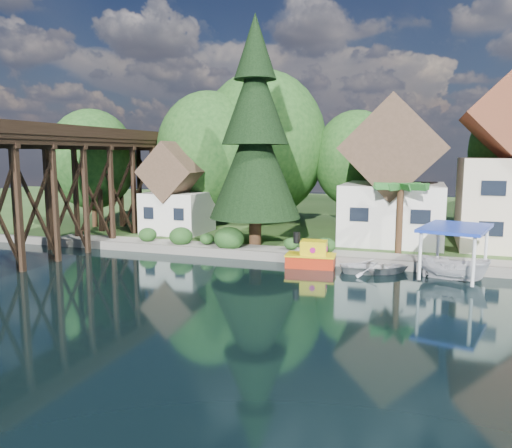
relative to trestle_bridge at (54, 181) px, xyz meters
The scene contains 14 objects.
ground 17.64m from the trestle_bridge, 17.91° to the right, with size 140.00×140.00×0.00m, color black.
bank 33.36m from the trestle_bridge, 60.97° to the left, with size 140.00×52.00×0.50m, color #2E4F1F.
seawall 20.82m from the trestle_bridge, ahead, with size 60.00×0.40×0.62m, color slate.
promenade 22.90m from the trestle_bridge, 10.63° to the left, with size 50.00×2.60×0.06m, color gray.
trestle_bridge is the anchor object (origin of this frame).
house_left 25.42m from the trestle_bridge, 25.21° to the left, with size 7.64×8.64×11.02m.
shed 10.69m from the trestle_bridge, 61.81° to the left, with size 5.09×5.40×7.85m.
bg_trees 23.48m from the trestle_bridge, 43.41° to the left, with size 49.90×13.30×10.57m.
shrubs 12.79m from the trestle_bridge, 19.72° to the left, with size 15.76×2.47×1.70m.
conifer 14.90m from the trestle_bridge, 23.93° to the left, with size 6.82×6.82×16.79m.
palm_tree 24.44m from the trestle_bridge, 13.52° to the left, with size 4.20×4.20×5.13m.
tugboat 19.19m from the trestle_bridge, ahead, with size 3.33×2.02×2.32m.
boat_white_a 23.18m from the trestle_bridge, ahead, with size 3.01×4.21×0.87m, color silver.
boat_canopy 27.40m from the trestle_bridge, ahead, with size 4.46×5.60×3.18m.
Camera 1 is at (9.33, -24.14, 7.31)m, focal length 35.00 mm.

